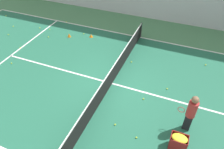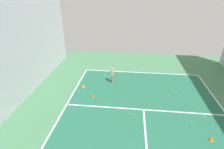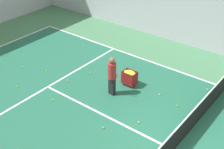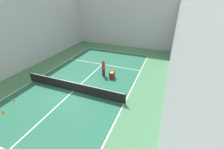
{
  "view_description": "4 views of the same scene",
  "coord_description": "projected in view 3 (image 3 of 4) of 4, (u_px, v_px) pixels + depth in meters",
  "views": [
    {
      "loc": [
        7.59,
        3.09,
        7.48
      ],
      "look_at": [
        0.0,
        0.0,
        0.6
      ],
      "focal_mm": 35.0,
      "sensor_mm": 36.0,
      "label": 1
    },
    {
      "loc": [
        1.0,
        2.42,
        6.87
      ],
      "look_at": [
        2.35,
        -9.77,
        0.71
      ],
      "focal_mm": 28.0,
      "sensor_mm": 36.0,
      "label": 2
    },
    {
      "loc": [
        -7.59,
        -3.19,
        7.98
      ],
      "look_at": [
        1.39,
        3.83,
        1.01
      ],
      "focal_mm": 50.0,
      "sensor_mm": 36.0,
      "label": 3
    },
    {
      "loc": [
        7.59,
        -9.39,
        7.98
      ],
      "look_at": [
        2.46,
        3.64,
        0.43
      ],
      "focal_mm": 24.0,
      "sensor_mm": 36.0,
      "label": 4
    }
  ],
  "objects": [
    {
      "name": "tennis_ball_6",
      "position": [
        5.0,
        55.0,
        17.0
      ],
      "size": [
        0.07,
        0.07,
        0.07
      ],
      "primitive_type": "sphere",
      "color": "yellow",
      "rests_on": "ground"
    },
    {
      "name": "tennis_ball_21",
      "position": [
        17.0,
        87.0,
        14.31
      ],
      "size": [
        0.07,
        0.07,
        0.07
      ],
      "primitive_type": "sphere",
      "color": "yellow",
      "rests_on": "ground"
    },
    {
      "name": "tennis_ball_2",
      "position": [
        207.0,
        89.0,
        14.11
      ],
      "size": [
        0.07,
        0.07,
        0.07
      ],
      "primitive_type": "sphere",
      "color": "yellow",
      "rests_on": "ground"
    },
    {
      "name": "tennis_ball_34",
      "position": [
        52.0,
        100.0,
        13.42
      ],
      "size": [
        0.07,
        0.07,
        0.07
      ],
      "primitive_type": "sphere",
      "color": "yellow",
      "rests_on": "ground"
    },
    {
      "name": "tennis_ball_23",
      "position": [
        177.0,
        106.0,
        13.06
      ],
      "size": [
        0.07,
        0.07,
        0.07
      ],
      "primitive_type": "sphere",
      "color": "yellow",
      "rests_on": "ground"
    },
    {
      "name": "tennis_ball_31",
      "position": [
        68.0,
        80.0,
        14.77
      ],
      "size": [
        0.07,
        0.07,
        0.07
      ],
      "primitive_type": "sphere",
      "color": "yellow",
      "rests_on": "ground"
    },
    {
      "name": "tennis_ball_20",
      "position": [
        81.0,
        39.0,
        18.7
      ],
      "size": [
        0.07,
        0.07,
        0.07
      ],
      "primitive_type": "sphere",
      "color": "yellow",
      "rests_on": "ground"
    },
    {
      "name": "line_service_far",
      "position": [
        48.0,
        87.0,
        14.35
      ],
      "size": [
        9.92,
        0.1,
        0.0
      ],
      "primitive_type": "cube",
      "color": "white",
      "rests_on": "ground"
    },
    {
      "name": "tennis_ball_28",
      "position": [
        46.0,
        71.0,
        15.52
      ],
      "size": [
        0.07,
        0.07,
        0.07
      ],
      "primitive_type": "sphere",
      "color": "yellow",
      "rests_on": "ground"
    },
    {
      "name": "tennis_net",
      "position": [
        175.0,
        139.0,
        10.67
      ],
      "size": [
        10.22,
        0.1,
        1.0
      ],
      "color": "#2D2D33",
      "rests_on": "ground"
    },
    {
      "name": "tennis_ball_22",
      "position": [
        139.0,
        122.0,
        12.17
      ],
      "size": [
        0.07,
        0.07,
        0.07
      ],
      "primitive_type": "sphere",
      "color": "yellow",
      "rests_on": "ground"
    },
    {
      "name": "tennis_ball_30",
      "position": [
        103.0,
        128.0,
        11.9
      ],
      "size": [
        0.07,
        0.07,
        0.07
      ],
      "primitive_type": "sphere",
      "color": "yellow",
      "rests_on": "ground"
    },
    {
      "name": "tennis_ball_38",
      "position": [
        160.0,
        94.0,
        13.77
      ],
      "size": [
        0.07,
        0.07,
        0.07
      ],
      "primitive_type": "sphere",
      "color": "yellow",
      "rests_on": "ground"
    },
    {
      "name": "coach_at_net",
      "position": [
        112.0,
        74.0,
        13.34
      ],
      "size": [
        0.41,
        0.71,
        1.83
      ],
      "rotation": [
        0.0,
        0.0,
        -1.69
      ],
      "color": "black",
      "rests_on": "ground"
    },
    {
      "name": "ball_cart",
      "position": [
        130.0,
        75.0,
        14.24
      ],
      "size": [
        0.45,
        0.63,
        0.73
      ],
      "color": "maroon",
      "rests_on": "ground"
    },
    {
      "name": "tennis_ball_14",
      "position": [
        90.0,
        73.0,
        15.32
      ],
      "size": [
        0.07,
        0.07,
        0.07
      ],
      "primitive_type": "sphere",
      "color": "yellow",
      "rests_on": "ground"
    },
    {
      "name": "tennis_ball_16",
      "position": [
        23.0,
        67.0,
        15.85
      ],
      "size": [
        0.07,
        0.07,
        0.07
      ],
      "primitive_type": "sphere",
      "color": "yellow",
      "rests_on": "ground"
    }
  ]
}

